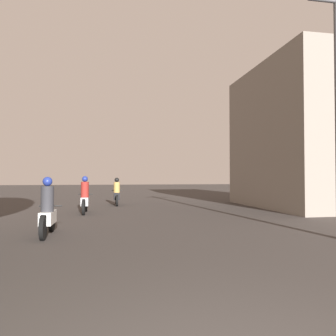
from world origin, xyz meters
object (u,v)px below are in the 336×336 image
(motorcycle_silver, at_px, (85,198))
(motorcycle_black, at_px, (117,194))
(motorcycle_white, at_px, (48,212))
(building_right_near, at_px, (311,137))

(motorcycle_silver, bearing_deg, motorcycle_black, 69.26)
(motorcycle_white, relative_size, building_right_near, 0.25)
(motorcycle_silver, relative_size, motorcycle_black, 1.08)
(motorcycle_white, relative_size, motorcycle_silver, 0.93)
(motorcycle_white, height_order, motorcycle_silver, motorcycle_silver)
(motorcycle_white, bearing_deg, motorcycle_silver, 74.74)
(motorcycle_white, xyz_separation_m, motorcycle_black, (1.99, 8.70, -0.00))
(building_right_near, bearing_deg, motorcycle_silver, -175.54)
(motorcycle_white, xyz_separation_m, building_right_near, (11.56, 5.97, 2.89))
(motorcycle_black, height_order, building_right_near, building_right_near)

